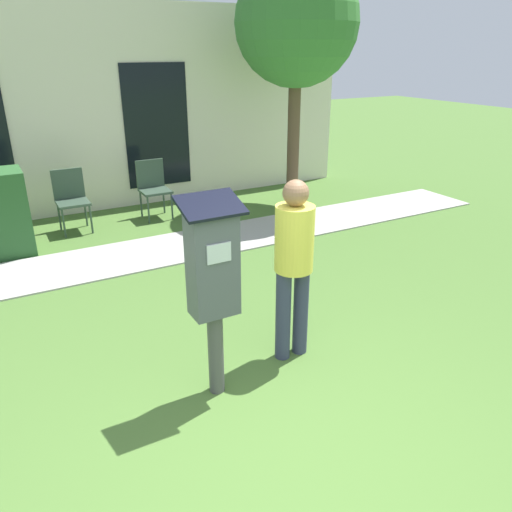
{
  "coord_description": "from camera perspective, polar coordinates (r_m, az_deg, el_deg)",
  "views": [
    {
      "loc": [
        -1.29,
        -1.91,
        2.52
      ],
      "look_at": [
        0.41,
        1.15,
        1.05
      ],
      "focal_mm": 35.0,
      "sensor_mm": 36.0,
      "label": 1
    }
  ],
  "objects": [
    {
      "name": "building_facade",
      "position": [
        8.53,
        -20.94,
        15.11
      ],
      "size": [
        10.0,
        0.26,
        3.2
      ],
      "color": "beige",
      "rests_on": "ground"
    },
    {
      "name": "tree",
      "position": [
        8.35,
        4.67,
        24.89
      ],
      "size": [
        1.9,
        1.9,
        3.82
      ],
      "color": "brown",
      "rests_on": "ground"
    },
    {
      "name": "parking_meter",
      "position": [
        3.59,
        -4.94,
        -2.05
      ],
      "size": [
        0.44,
        0.31,
        1.59
      ],
      "color": "#4C4C4C",
      "rests_on": "ground"
    },
    {
      "name": "outdoor_chair_left",
      "position": [
        7.8,
        -20.41,
        6.52
      ],
      "size": [
        0.44,
        0.44,
        0.9
      ],
      "rotation": [
        0.0,
        0.0,
        -0.42
      ],
      "color": "#334738",
      "rests_on": "ground"
    },
    {
      "name": "sidewalk",
      "position": [
        6.65,
        -15.68,
        -0.31
      ],
      "size": [
        12.0,
        1.1,
        0.02
      ],
      "color": "#A3A099",
      "rests_on": "ground"
    },
    {
      "name": "outdoor_chair_middle",
      "position": [
        8.1,
        -11.7,
        8.03
      ],
      "size": [
        0.44,
        0.44,
        0.9
      ],
      "rotation": [
        0.0,
        0.0,
        0.43
      ],
      "color": "#334738",
      "rests_on": "ground"
    },
    {
      "name": "ground_plane",
      "position": [
        3.42,
        3.72,
        -24.84
      ],
      "size": [
        40.0,
        40.0,
        0.0
      ],
      "primitive_type": "plane",
      "color": "#476B2D"
    },
    {
      "name": "person_standing",
      "position": [
        4.09,
        4.34,
        -0.18
      ],
      "size": [
        0.32,
        0.32,
        1.58
      ],
      "rotation": [
        0.0,
        0.0,
        0.59
      ],
      "color": "#333851",
      "rests_on": "ground"
    }
  ]
}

